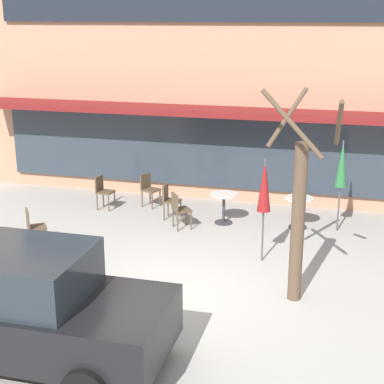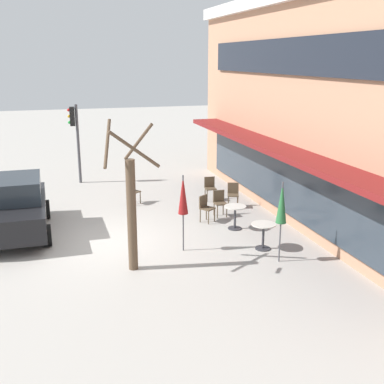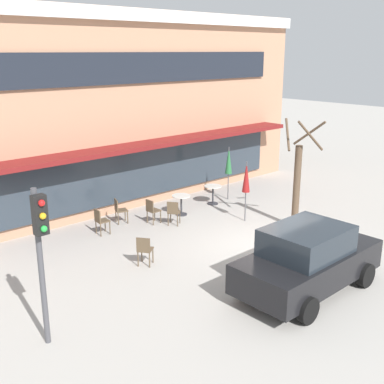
# 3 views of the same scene
# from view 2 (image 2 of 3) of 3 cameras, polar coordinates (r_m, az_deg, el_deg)

# --- Properties ---
(ground_plane) EXTENTS (80.00, 80.00, 0.00)m
(ground_plane) POSITION_cam_2_polar(r_m,az_deg,el_deg) (14.68, -10.42, -5.74)
(ground_plane) COLOR #ADA8A0
(cafe_table_near_wall) EXTENTS (0.70, 0.70, 0.76)m
(cafe_table_near_wall) POSITION_cam_2_polar(r_m,az_deg,el_deg) (13.83, 8.46, -4.70)
(cafe_table_near_wall) COLOR #333338
(cafe_table_near_wall) RESTS_ON ground
(cafe_table_streetside) EXTENTS (0.70, 0.70, 0.76)m
(cafe_table_streetside) POSITION_cam_2_polar(r_m,az_deg,el_deg) (15.34, 5.13, -2.54)
(cafe_table_streetside) COLOR #333338
(cafe_table_streetside) RESTS_ON ground
(patio_umbrella_green_folded) EXTENTS (0.28, 0.28, 2.20)m
(patio_umbrella_green_folded) POSITION_cam_2_polar(r_m,az_deg,el_deg) (12.71, 10.59, -1.34)
(patio_umbrella_green_folded) COLOR #4C4C51
(patio_umbrella_green_folded) RESTS_ON ground
(patio_umbrella_cream_folded) EXTENTS (0.28, 0.28, 2.20)m
(patio_umbrella_cream_folded) POSITION_cam_2_polar(r_m,az_deg,el_deg) (13.24, -1.07, -0.39)
(patio_umbrella_cream_folded) COLOR #4C4C51
(patio_umbrella_cream_folded) RESTS_ON ground
(cafe_chair_0) EXTENTS (0.41, 0.41, 0.89)m
(cafe_chair_0) POSITION_cam_2_polar(r_m,az_deg,el_deg) (16.57, 3.30, -1.09)
(cafe_chair_0) COLOR brown
(cafe_chair_0) RESTS_ON ground
(cafe_chair_1) EXTENTS (0.51, 0.51, 0.89)m
(cafe_chair_1) POSITION_cam_2_polar(r_m,az_deg,el_deg) (17.60, 4.89, -0.12)
(cafe_chair_1) COLOR brown
(cafe_chair_1) RESTS_ON ground
(cafe_chair_2) EXTENTS (0.43, 0.43, 0.89)m
(cafe_chair_2) POSITION_cam_2_polar(r_m,az_deg,el_deg) (18.42, 2.15, 0.64)
(cafe_chair_2) COLOR brown
(cafe_chair_2) RESTS_ON ground
(cafe_chair_3) EXTENTS (0.56, 0.56, 0.89)m
(cafe_chair_3) POSITION_cam_2_polar(r_m,az_deg,el_deg) (15.97, 1.63, -1.72)
(cafe_chair_3) COLOR brown
(cafe_chair_3) RESTS_ON ground
(cafe_chair_4) EXTENTS (0.56, 0.56, 0.89)m
(cafe_chair_4) POSITION_cam_2_polar(r_m,az_deg,el_deg) (18.09, -7.11, 0.25)
(cafe_chair_4) COLOR brown
(cafe_chair_4) RESTS_ON ground
(parked_sedan) EXTENTS (4.21, 2.04, 1.76)m
(parked_sedan) POSITION_cam_2_polar(r_m,az_deg,el_deg) (15.75, -20.25, -1.60)
(parked_sedan) COLOR black
(parked_sedan) RESTS_ON ground
(street_tree) EXTENTS (1.33, 1.33, 3.82)m
(street_tree) POSITION_cam_2_polar(r_m,az_deg,el_deg) (12.12, -7.24, -1.70)
(street_tree) COLOR brown
(street_tree) RESTS_ON ground
(traffic_light_pole) EXTENTS (0.26, 0.44, 3.40)m
(traffic_light_pole) POSITION_cam_2_polar(r_m,az_deg,el_deg) (21.26, -13.69, 7.09)
(traffic_light_pole) COLOR #47474C
(traffic_light_pole) RESTS_ON ground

